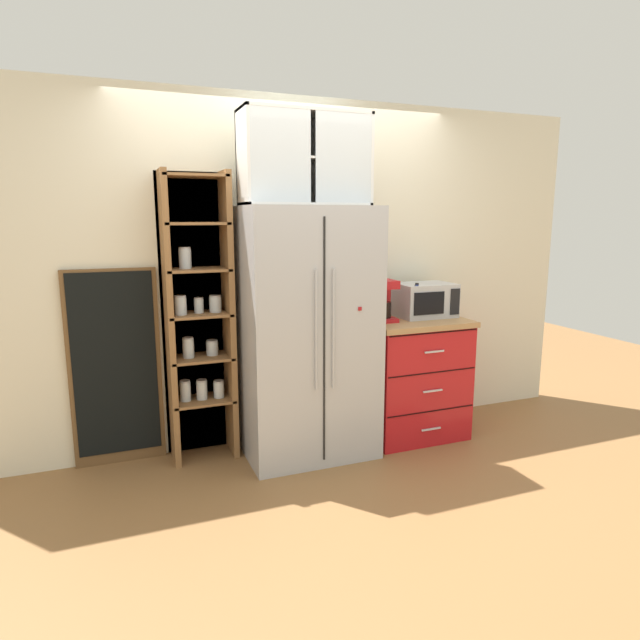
% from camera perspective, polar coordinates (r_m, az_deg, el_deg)
% --- Properties ---
extents(ground_plane, '(10.66, 10.66, 0.00)m').
position_cam_1_polar(ground_plane, '(4.09, -1.22, -13.66)').
color(ground_plane, olive).
extents(wall_back_cream, '(4.96, 0.10, 2.55)m').
position_cam_1_polar(wall_back_cream, '(4.13, -3.22, 4.94)').
color(wall_back_cream, silver).
rests_on(wall_back_cream, ground).
extents(refrigerator, '(0.91, 0.68, 1.77)m').
position_cam_1_polar(refrigerator, '(3.83, -1.39, -1.40)').
color(refrigerator, '#B7BABF').
rests_on(refrigerator, ground).
extents(pantry_shelf_column, '(0.49, 0.32, 2.00)m').
position_cam_1_polar(pantry_shelf_column, '(3.87, -12.73, 0.35)').
color(pantry_shelf_column, brown).
rests_on(pantry_shelf_column, ground).
extents(counter_cabinet, '(0.78, 0.65, 0.93)m').
position_cam_1_polar(counter_cabinet, '(4.32, 9.50, -5.87)').
color(counter_cabinet, red).
rests_on(counter_cabinet, ground).
extents(microwave, '(0.44, 0.33, 0.26)m').
position_cam_1_polar(microwave, '(4.30, 10.94, 2.09)').
color(microwave, '#B7BABF').
rests_on(microwave, counter_cabinet).
extents(coffee_maker, '(0.17, 0.20, 0.31)m').
position_cam_1_polar(coffee_maker, '(4.07, 6.50, 2.08)').
color(coffee_maker, red).
rests_on(coffee_maker, counter_cabinet).
extents(mug_charcoal, '(0.11, 0.07, 0.09)m').
position_cam_1_polar(mug_charcoal, '(4.20, 9.85, 0.70)').
color(mug_charcoal, '#2D2D33').
rests_on(mug_charcoal, counter_cabinet).
extents(bottle_cobalt, '(0.06, 0.06, 0.28)m').
position_cam_1_polar(bottle_cobalt, '(4.15, 10.11, 1.71)').
color(bottle_cobalt, navy).
rests_on(bottle_cobalt, counter_cabinet).
extents(bottle_clear, '(0.07, 0.07, 0.27)m').
position_cam_1_polar(bottle_clear, '(4.16, 10.05, 1.63)').
color(bottle_clear, silver).
rests_on(bottle_clear, counter_cabinet).
extents(upper_cabinet, '(0.87, 0.32, 0.61)m').
position_cam_1_polar(upper_cabinet, '(3.81, -1.73, 16.53)').
color(upper_cabinet, silver).
rests_on(upper_cabinet, refrigerator).
extents(chalkboard_menu, '(0.60, 0.04, 1.36)m').
position_cam_1_polar(chalkboard_menu, '(3.96, -20.74, -4.70)').
color(chalkboard_menu, brown).
rests_on(chalkboard_menu, ground).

